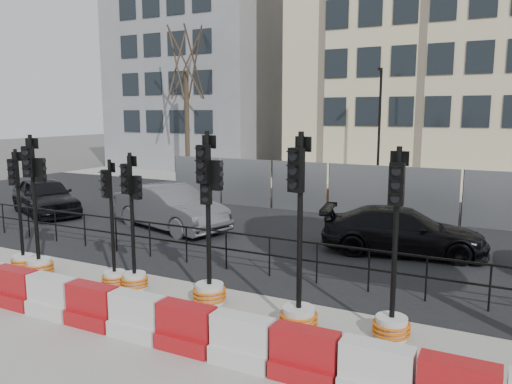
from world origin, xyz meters
The scene contains 22 objects.
ground centered at (0.00, 0.00, 0.00)m, with size 120.00×120.00×0.00m, color #51514C.
sidewalk_near centered at (0.00, -3.00, 0.01)m, with size 40.00×6.00×0.02m, color gray.
road centered at (0.00, 7.00, 0.01)m, with size 40.00×14.00×0.03m, color black.
sidewalk_far centered at (0.00, 16.00, 0.01)m, with size 40.00×4.00×0.02m, color gray.
building_grey centered at (-14.00, 21.99, 7.00)m, with size 11.00×9.06×14.00m.
building_cream centered at (2.00, 21.99, 9.00)m, with size 15.00×10.06×18.00m.
kerb_railing centered at (0.00, 1.20, 0.69)m, with size 18.00×0.04×1.00m.
heras_fencing centered at (0.57, 9.86, 0.65)m, with size 14.33×1.72×2.00m.
lamp_post_far centered at (0.50, 14.98, 3.22)m, with size 0.12×0.56×6.00m.
tree_bare_far centered at (-11.00, 15.50, 6.65)m, with size 2.00×2.00×9.00m.
barrier_row centered at (0.00, -2.80, 0.37)m, with size 14.65×0.50×0.80m.
traffic_signal_a centered at (-4.61, -1.07, 0.63)m, with size 0.60×0.60×3.04m.
traffic_signal_b centered at (-3.84, -1.23, 0.81)m, with size 0.67×0.67×3.41m.
traffic_signal_c centered at (-1.68, -0.99, 0.60)m, with size 0.57×0.57×2.90m.
traffic_signal_d centered at (-1.13, -0.93, 0.73)m, with size 0.60×0.60×3.07m.
traffic_signal_e centered at (0.79, -0.87, 0.61)m, with size 0.58×0.58×2.97m.
traffic_signal_f centered at (0.83, -0.91, 0.85)m, with size 0.70×0.70×3.57m.
traffic_signal_g centered at (2.94, -1.25, 0.74)m, with size 0.71×0.71×3.60m.
traffic_signal_h centered at (4.52, -0.86, 0.70)m, with size 0.66×0.66×3.38m.
car_a centered at (-9.71, 3.99, 0.72)m, with size 4.58×3.32×1.45m, color black.
car_b centered at (-3.94, 4.20, 0.76)m, with size 4.86×2.83×1.51m, color #505055.
car_c centered at (3.67, 4.67, 0.65)m, with size 4.74×2.57×1.30m, color black.
Camera 1 is at (6.13, -9.24, 3.93)m, focal length 35.00 mm.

